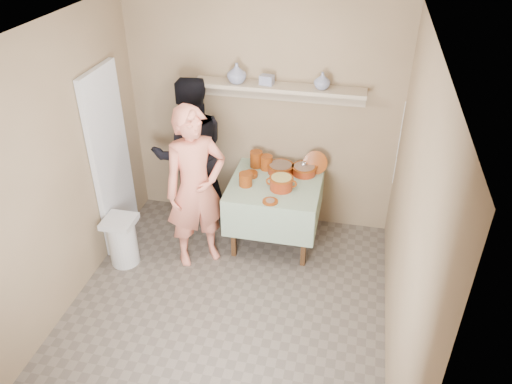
% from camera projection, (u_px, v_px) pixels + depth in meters
% --- Properties ---
extents(ground, '(3.50, 3.50, 0.00)m').
position_uv_depth(ground, '(224.00, 316.00, 4.74)').
color(ground, '#60554C').
rests_on(ground, ground).
extents(tile_panel, '(0.06, 0.70, 2.00)m').
position_uv_depth(tile_panel, '(111.00, 161.00, 5.26)').
color(tile_panel, silver).
rests_on(tile_panel, ground).
extents(plate_stack_a, '(0.14, 0.14, 0.19)m').
position_uv_depth(plate_stack_a, '(256.00, 159.00, 5.60)').
color(plate_stack_a, '#712B0A').
rests_on(plate_stack_a, serving_table).
extents(plate_stack_b, '(0.14, 0.14, 0.16)m').
position_uv_depth(plate_stack_b, '(266.00, 163.00, 5.55)').
color(plate_stack_b, '#712B0A').
rests_on(plate_stack_b, serving_table).
extents(bowl_stack, '(0.14, 0.14, 0.14)m').
position_uv_depth(bowl_stack, '(246.00, 179.00, 5.26)').
color(bowl_stack, '#712B0A').
rests_on(bowl_stack, serving_table).
extents(empty_bowl, '(0.15, 0.15, 0.04)m').
position_uv_depth(empty_bowl, '(251.00, 174.00, 5.45)').
color(empty_bowl, '#712B0A').
rests_on(empty_bowl, serving_table).
extents(propped_lid, '(0.27, 0.11, 0.26)m').
position_uv_depth(propped_lid, '(315.00, 163.00, 5.47)').
color(propped_lid, '#712B0A').
rests_on(propped_lid, serving_table).
extents(vase_right, '(0.22, 0.22, 0.17)m').
position_uv_depth(vase_right, '(322.00, 81.00, 5.00)').
color(vase_right, navy).
rests_on(vase_right, wall_shelf).
extents(vase_left, '(0.27, 0.27, 0.21)m').
position_uv_depth(vase_left, '(237.00, 73.00, 5.14)').
color(vase_left, navy).
rests_on(vase_left, wall_shelf).
extents(ceramic_box, '(0.15, 0.12, 0.10)m').
position_uv_depth(ceramic_box, '(267.00, 80.00, 5.13)').
color(ceramic_box, navy).
rests_on(ceramic_box, wall_shelf).
extents(person_cook, '(0.77, 0.72, 1.76)m').
position_uv_depth(person_cook, '(196.00, 189.00, 5.01)').
color(person_cook, '#E27A62').
rests_on(person_cook, ground).
extents(person_helper, '(1.09, 1.00, 1.79)m').
position_uv_depth(person_helper, '(191.00, 154.00, 5.62)').
color(person_helper, black).
rests_on(person_helper, ground).
extents(room_shell, '(3.04, 3.54, 2.62)m').
position_uv_depth(room_shell, '(217.00, 168.00, 3.89)').
color(room_shell, '#917858').
rests_on(room_shell, ground).
extents(serving_table, '(0.97, 0.97, 0.76)m').
position_uv_depth(serving_table, '(275.00, 192.00, 5.42)').
color(serving_table, '#4C2D16').
rests_on(serving_table, ground).
extents(cazuela_meat_a, '(0.30, 0.30, 0.10)m').
position_uv_depth(cazuela_meat_a, '(281.00, 168.00, 5.50)').
color(cazuela_meat_a, maroon).
rests_on(cazuela_meat_a, serving_table).
extents(cazuela_meat_b, '(0.28, 0.28, 0.10)m').
position_uv_depth(cazuela_meat_b, '(304.00, 169.00, 5.47)').
color(cazuela_meat_b, maroon).
rests_on(cazuela_meat_b, serving_table).
extents(ladle, '(0.08, 0.26, 0.19)m').
position_uv_depth(ladle, '(304.00, 164.00, 5.46)').
color(ladle, silver).
rests_on(ladle, cazuela_meat_b).
extents(cazuela_rice, '(0.33, 0.25, 0.14)m').
position_uv_depth(cazuela_rice, '(281.00, 182.00, 5.19)').
color(cazuela_rice, maroon).
rests_on(cazuela_rice, serving_table).
extents(front_plate, '(0.16, 0.16, 0.03)m').
position_uv_depth(front_plate, '(270.00, 201.00, 5.02)').
color(front_plate, '#712B0A').
rests_on(front_plate, serving_table).
extents(wall_shelf, '(1.80, 0.25, 0.21)m').
position_uv_depth(wall_shelf, '(279.00, 89.00, 5.18)').
color(wall_shelf, tan).
rests_on(wall_shelf, room_shell).
extents(trash_bin, '(0.32, 0.32, 0.56)m').
position_uv_depth(trash_bin, '(123.00, 241.00, 5.27)').
color(trash_bin, silver).
rests_on(trash_bin, ground).
extents(electrical_cord, '(0.01, 0.05, 0.90)m').
position_uv_depth(electrical_cord, '(399.00, 144.00, 5.04)').
color(electrical_cord, silver).
rests_on(electrical_cord, wall_shelf).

